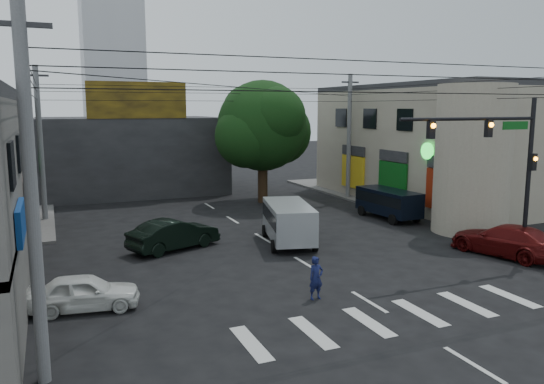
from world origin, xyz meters
TOP-DOWN VIEW (x-y plane):
  - ground at (0.00, 0.00)m, footprint 160.00×160.00m
  - sidewalk_far_right at (18.00, 18.00)m, footprint 16.00×16.00m
  - building_right at (18.00, 13.00)m, footprint 14.00×18.00m
  - corner_column at (11.00, 4.00)m, footprint 4.00×4.00m
  - building_far at (-4.00, 26.00)m, footprint 14.00×10.00m
  - billboard at (-4.00, 21.10)m, footprint 7.00×0.30m
  - tower_distant at (0.00, 70.00)m, footprint 9.00×9.00m
  - street_tree at (4.00, 17.00)m, footprint 6.40×6.40m
  - traffic_gantry at (7.82, -1.00)m, footprint 7.10×0.35m
  - utility_pole_near_left at (-10.50, -4.50)m, footprint 0.32×0.32m
  - utility_pole_far_left at (-10.50, 16.00)m, footprint 0.32×0.32m
  - utility_pole_far_right at (10.50, 16.00)m, footprint 0.32×0.32m
  - dark_sedan at (-4.76, 6.64)m, footprint 4.67×5.56m
  - white_compact at (-9.25, 0.12)m, footprint 2.54×4.05m
  - maroon_sedan at (9.06, -0.39)m, footprint 4.50×6.04m
  - silver_minivan at (0.76, 5.47)m, footprint 5.65×4.22m
  - navy_van at (8.92, 8.58)m, footprint 4.70×2.19m
  - traffic_officer at (-1.59, -2.00)m, footprint 0.63×0.47m

SIDE VIEW (x-z plane):
  - ground at x=0.00m, z-range 0.00..0.00m
  - sidewalk_far_right at x=18.00m, z-range 0.00..0.15m
  - white_compact at x=-9.25m, z-range 0.00..1.23m
  - maroon_sedan at x=9.06m, z-range 0.00..1.46m
  - dark_sedan at x=-4.76m, z-range 0.00..1.47m
  - traffic_officer at x=-1.59m, z-range 0.00..1.55m
  - navy_van at x=8.92m, z-range 0.00..1.81m
  - silver_minivan at x=0.76m, z-range 0.00..2.02m
  - building_far at x=-4.00m, z-range 0.00..6.00m
  - building_right at x=18.00m, z-range 0.00..8.00m
  - corner_column at x=11.00m, z-range 0.00..8.00m
  - utility_pole_near_left at x=-10.50m, z-range 0.00..9.20m
  - utility_pole_far_left at x=-10.50m, z-range 0.00..9.20m
  - utility_pole_far_right at x=10.50m, z-range 0.00..9.20m
  - traffic_gantry at x=7.82m, z-range 1.23..8.43m
  - street_tree at x=4.00m, z-range 1.12..9.82m
  - billboard at x=-4.00m, z-range 6.00..8.60m
  - tower_distant at x=0.00m, z-range 0.00..44.00m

